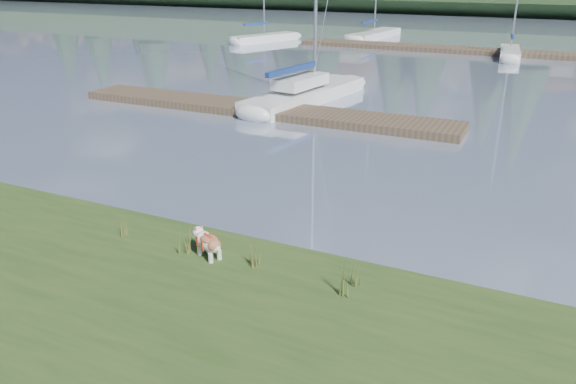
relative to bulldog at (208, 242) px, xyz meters
The scene contains 16 objects.
ground 32.61m from the bulldog, 91.95° to the left, with size 200.00×200.00×0.00m, color #7D8CA5.
bank 3.62m from the bulldog, 107.96° to the right, with size 60.00×9.00×0.35m, color #31491C.
bulldog is the anchor object (origin of this frame).
sailboat_main 15.37m from the bulldog, 105.52° to the left, with size 2.97×8.71×12.33m.
dock_near 12.67m from the bulldog, 113.79° to the left, with size 16.00×2.00×0.30m, color #4C3D2C.
dock_far 32.60m from the bulldog, 88.43° to the left, with size 26.00×2.20×0.30m, color #4C3D2C.
sailboat_bg_0 35.86m from the bulldog, 115.16° to the left, with size 3.82×6.62×9.79m.
sailboat_bg_1 39.53m from the bulldog, 102.29° to the left, with size 2.59×8.54×12.49m.
sailboat_bg_2 32.01m from the bulldog, 85.54° to the left, with size 1.70×5.88×8.96m.
weed_0 0.49m from the bulldog, behind, with size 0.17×0.14×0.65m.
weed_1 0.97m from the bulldog, ahead, with size 0.17×0.14×0.46m.
weed_2 2.80m from the bulldog, ahead, with size 0.17×0.14×0.69m.
weed_3 2.05m from the bulldog, behind, with size 0.17×0.14×0.45m.
weed_4 0.96m from the bulldog, ahead, with size 0.17×0.14×0.44m.
weed_5 2.83m from the bulldog, ahead, with size 0.17×0.14×0.49m.
mud_lip 1.60m from the bulldog, 138.32° to the left, with size 60.00×0.50×0.14m, color #33281C.
Camera 1 is at (6.46, -10.41, 5.43)m, focal length 35.00 mm.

